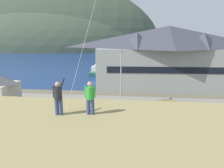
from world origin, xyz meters
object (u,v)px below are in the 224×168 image
at_px(person_companion, 90,97).
at_px(parked_car_corner_spot, 214,129).
at_px(parked_car_mid_row_near, 124,111).
at_px(parking_light_pole, 121,75).
at_px(harbor_lodge, 168,56).
at_px(moored_boat_inner_slip, 95,72).
at_px(moored_boat_wharfside, 98,70).
at_px(moored_boat_outer_mooring, 123,72).
at_px(wharf_dock, 109,73).
at_px(parked_car_front_row_silver, 11,129).
at_px(person_kite_flyer, 58,97).
at_px(parked_car_lone_by_shed, 29,107).
at_px(parked_car_mid_row_center, 169,109).
at_px(parked_car_front_row_end, 135,130).

bearing_deg(person_companion, parked_car_corner_spot, 47.00).
relative_size(parked_car_mid_row_near, parking_light_pole, 0.54).
xyz_separation_m(harbor_lodge, parking_light_pole, (-7.84, -11.12, -1.45)).
distance_m(harbor_lodge, moored_boat_inner_slip, 19.60).
relative_size(moored_boat_wharfside, parked_car_mid_row_near, 1.38).
bearing_deg(moored_boat_inner_slip, moored_boat_wharfside, 88.30).
xyz_separation_m(moored_boat_outer_mooring, person_companion, (0.67, -43.06, 6.78)).
xyz_separation_m(wharf_dock, parked_car_front_row_silver, (-5.97, -33.46, 0.71)).
bearing_deg(parked_car_corner_spot, parked_car_mid_row_near, 155.88).
distance_m(person_kite_flyer, person_companion, 1.61).
height_order(parked_car_mid_row_near, parked_car_front_row_silver, same).
relative_size(harbor_lodge, parked_car_front_row_silver, 6.40).
height_order(moored_boat_inner_slip, parked_car_front_row_silver, moored_boat_inner_slip).
bearing_deg(moored_boat_outer_mooring, wharf_dock, -167.39).
bearing_deg(parked_car_mid_row_near, person_companion, -93.79).
relative_size(parked_car_corner_spot, parked_car_lone_by_shed, 0.99).
xyz_separation_m(parking_light_pole, person_kite_flyer, (-1.90, -20.28, 2.94)).
distance_m(harbor_lodge, person_companion, 32.25).
distance_m(moored_boat_outer_mooring, parked_car_mid_row_center, 27.56).
xyz_separation_m(wharf_dock, person_kite_flyer, (2.40, -42.54, 7.17)).
xyz_separation_m(parked_car_front_row_end, parked_car_corner_spot, (7.88, 1.03, 0.00)).
distance_m(moored_boat_wharfside, parked_car_front_row_end, 36.35).
distance_m(parked_car_corner_spot, person_kite_flyer, 17.62).
height_order(parking_light_pole, person_kite_flyer, person_kite_flyer).
bearing_deg(moored_boat_outer_mooring, moored_boat_wharfside, 163.11).
relative_size(moored_boat_wharfside, moored_boat_inner_slip, 0.92).
bearing_deg(moored_boat_wharfside, parked_car_corner_spot, -62.70).
relative_size(parked_car_front_row_end, person_kite_flyer, 2.33).
distance_m(wharf_dock, parked_car_lone_by_shed, 28.05).
relative_size(moored_boat_wharfside, parked_car_mid_row_center, 1.36).
distance_m(parked_car_front_row_end, parked_car_lone_by_shed, 14.56).
xyz_separation_m(parked_car_mid_row_near, person_kite_flyer, (-2.60, -15.44, 6.46)).
bearing_deg(person_kite_flyer, person_companion, 8.09).
bearing_deg(parked_car_front_row_end, parked_car_corner_spot, 7.42).
distance_m(wharf_dock, person_companion, 43.10).
bearing_deg(wharf_dock, parked_car_front_row_silver, -100.12).
height_order(parked_car_mid_row_near, parking_light_pole, parking_light_pole).
xyz_separation_m(harbor_lodge, parked_car_mid_row_center, (-1.56, -14.70, -4.97)).
bearing_deg(parked_car_corner_spot, parked_car_front_row_silver, -173.81).
xyz_separation_m(wharf_dock, moored_boat_outer_mooring, (3.32, 0.74, 0.37)).
bearing_deg(parked_car_mid_row_near, parked_car_front_row_end, -74.79).
relative_size(parked_car_front_row_end, parked_car_front_row_silver, 1.01).
xyz_separation_m(harbor_lodge, person_kite_flyer, (-9.74, -31.40, 1.49)).
distance_m(moored_boat_inner_slip, parking_light_pole, 23.50).
relative_size(parked_car_lone_by_shed, person_kite_flyer, 2.32).
height_order(moored_boat_wharfside, parked_car_lone_by_shed, moored_boat_wharfside).
relative_size(moored_boat_wharfside, moored_boat_outer_mooring, 0.93).
height_order(moored_boat_wharfside, parked_car_mid_row_near, moored_boat_wharfside).
relative_size(wharf_dock, person_kite_flyer, 6.21).
bearing_deg(parked_car_front_row_end, moored_boat_outer_mooring, 95.34).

